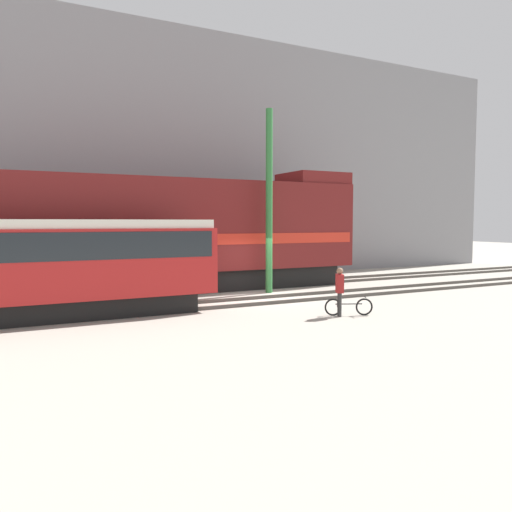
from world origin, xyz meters
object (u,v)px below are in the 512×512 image
(freight_locomotive, at_px, (164,234))
(utility_pole_left, at_px, (269,202))
(bicycle, at_px, (349,307))
(streetcar, at_px, (47,263))
(person, at_px, (340,287))

(freight_locomotive, xyz_separation_m, utility_pole_left, (4.24, -2.24, 1.45))
(freight_locomotive, relative_size, utility_pole_left, 2.33)
(bicycle, bearing_deg, streetcar, 156.96)
(streetcar, bearing_deg, bicycle, -23.04)
(person, bearing_deg, bicycle, -2.45)
(streetcar, bearing_deg, utility_pole_left, 13.23)
(freight_locomotive, distance_m, bicycle, 9.66)
(bicycle, bearing_deg, utility_pole_left, 88.02)
(freight_locomotive, distance_m, person, 9.33)
(utility_pole_left, bearing_deg, freight_locomotive, 152.15)
(streetcar, height_order, person, streetcar)
(person, xyz_separation_m, utility_pole_left, (0.59, 6.19, 3.13))
(freight_locomotive, relative_size, streetcar, 1.74)
(person, bearing_deg, streetcar, 156.18)
(freight_locomotive, xyz_separation_m, streetcar, (-5.29, -4.48, -0.80))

